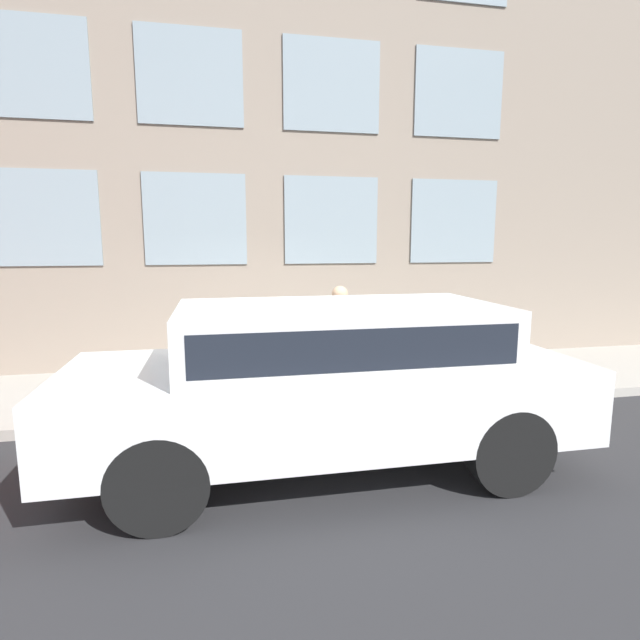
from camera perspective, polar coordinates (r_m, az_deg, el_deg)
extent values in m
plane|color=#2D2D30|center=(6.77, -3.64, -11.45)|extent=(80.00, 80.00, 0.00)
cube|color=#B2ADA3|center=(8.03, -5.01, -7.64)|extent=(2.72, 60.00, 0.14)
cube|color=gray|center=(9.65, -6.65, 26.53)|extent=(0.30, 40.00, 10.56)
cube|color=#8C9EA8|center=(10.04, 15.05, 10.82)|extent=(0.03, 1.72, 1.55)
cube|color=#8C9EA8|center=(9.23, 1.33, 11.31)|extent=(0.03, 1.72, 1.55)
cube|color=#8C9EA8|center=(9.00, -14.02, 11.11)|extent=(0.03, 1.72, 1.55)
cube|color=#8C9EA8|center=(9.40, -29.03, 10.16)|extent=(0.03, 1.72, 1.55)
cube|color=#8C9EA8|center=(10.39, 15.61, 23.67)|extent=(0.03, 1.72, 1.55)
cube|color=#8C9EA8|center=(9.61, 1.39, 25.23)|extent=(0.03, 1.72, 1.55)
cube|color=#8C9EA8|center=(9.39, -14.62, 25.35)|extent=(0.03, 1.72, 1.55)
cube|color=#8C9EA8|center=(9.77, -30.15, 23.80)|extent=(0.03, 1.72, 1.55)
cylinder|color=#2D7260|center=(7.22, -2.43, -8.79)|extent=(0.32, 0.32, 0.04)
cylinder|color=#2D7260|center=(7.14, -2.44, -6.71)|extent=(0.24, 0.24, 0.58)
sphere|color=#2C5D50|center=(7.07, -2.46, -4.43)|extent=(0.25, 0.25, 0.25)
cylinder|color=black|center=(7.05, -2.46, -3.83)|extent=(0.08, 0.08, 0.10)
cylinder|color=#2D7260|center=(7.15, -1.10, -6.10)|extent=(0.09, 0.10, 0.09)
cylinder|color=#2D7260|center=(7.10, -3.81, -6.23)|extent=(0.09, 0.10, 0.09)
cylinder|color=#232328|center=(7.67, 2.38, -4.97)|extent=(0.11, 0.11, 0.75)
cylinder|color=#232328|center=(7.82, 2.11, -4.70)|extent=(0.11, 0.11, 0.75)
cube|color=yellow|center=(7.62, 2.27, -0.05)|extent=(0.20, 0.14, 0.56)
cylinder|color=yellow|center=(7.48, 2.54, -0.12)|extent=(0.09, 0.09, 0.53)
cylinder|color=yellow|center=(7.75, 2.02, 0.22)|extent=(0.09, 0.09, 0.53)
sphere|color=tan|center=(7.57, 2.29, 2.98)|extent=(0.25, 0.25, 0.25)
cylinder|color=black|center=(4.46, -18.00, -17.31)|extent=(0.24, 0.83, 0.83)
cylinder|color=black|center=(5.98, -16.27, -10.35)|extent=(0.24, 0.83, 0.83)
cylinder|color=black|center=(5.16, 20.90, -13.77)|extent=(0.24, 0.83, 0.83)
cylinder|color=black|center=(6.52, 13.04, -8.60)|extent=(0.24, 0.83, 0.83)
cube|color=white|center=(5.17, 0.78, -8.74)|extent=(1.89, 5.11, 0.74)
cube|color=white|center=(5.04, 2.22, -1.48)|extent=(1.67, 3.17, 0.58)
cube|color=#1E232D|center=(5.04, 2.22, -1.48)|extent=(1.68, 2.92, 0.37)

